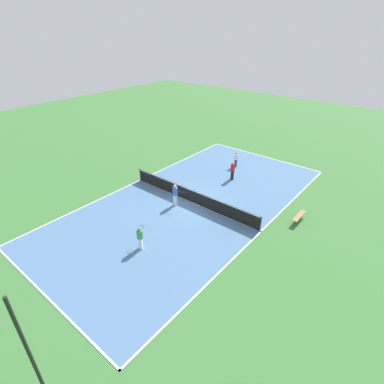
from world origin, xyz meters
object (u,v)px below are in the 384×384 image
(bench, at_px, (299,216))
(player_far_green, at_px, (140,237))
(tennis_ball_far_baseline, at_px, (261,157))
(fence_post_back_left, at_px, (30,354))
(player_near_blue, at_px, (175,193))
(tennis_ball_midcourt, at_px, (175,189))
(tennis_net, at_px, (192,196))
(tennis_ball_left_sideline, at_px, (214,152))
(player_near_white, at_px, (236,159))
(player_coach_red, at_px, (233,169))

(bench, relative_size, player_far_green, 1.12)
(tennis_ball_far_baseline, height_order, fence_post_back_left, fence_post_back_left)
(player_near_blue, relative_size, fence_post_back_left, 0.32)
(tennis_ball_far_baseline, relative_size, tennis_ball_midcourt, 1.00)
(bench, height_order, fence_post_back_left, fence_post_back_left)
(player_near_blue, distance_m, fence_post_back_left, 13.85)
(player_far_green, height_order, tennis_ball_far_baseline, player_far_green)
(tennis_net, height_order, tennis_ball_left_sideline, tennis_net)
(tennis_ball_far_baseline, bearing_deg, tennis_ball_left_sideline, 24.71)
(tennis_ball_far_baseline, xyz_separation_m, fence_post_back_left, (-4.68, 24.89, 2.55))
(player_near_blue, relative_size, tennis_ball_midcourt, 24.61)
(player_near_blue, bearing_deg, fence_post_back_left, -69.09)
(tennis_ball_midcourt, distance_m, tennis_ball_left_sideline, 8.73)
(player_far_green, height_order, tennis_ball_left_sideline, player_far_green)
(player_near_white, bearing_deg, tennis_ball_far_baseline, -26.80)
(player_far_green, height_order, tennis_ball_midcourt, player_far_green)
(player_coach_red, distance_m, player_far_green, 11.22)
(player_near_white, height_order, tennis_ball_left_sideline, player_near_white)
(player_near_white, bearing_deg, tennis_ball_left_sideline, 52.46)
(player_far_green, xyz_separation_m, tennis_ball_far_baseline, (1.09, -17.18, -0.82))
(bench, height_order, player_near_white, player_near_white)
(player_far_green, distance_m, tennis_ball_far_baseline, 17.23)
(player_near_white, bearing_deg, tennis_ball_midcourt, 154.88)
(player_near_blue, height_order, tennis_ball_far_baseline, player_near_blue)
(player_coach_red, relative_size, tennis_ball_far_baseline, 23.82)
(tennis_ball_far_baseline, distance_m, fence_post_back_left, 25.46)
(player_near_blue, height_order, fence_post_back_left, fence_post_back_left)
(bench, height_order, tennis_ball_far_baseline, bench)
(bench, relative_size, player_coach_red, 1.05)
(tennis_net, bearing_deg, player_near_white, -83.04)
(tennis_ball_left_sideline, bearing_deg, bench, 151.08)
(tennis_net, bearing_deg, tennis_ball_left_sideline, -64.01)
(player_coach_red, xyz_separation_m, tennis_ball_far_baseline, (0.34, -5.98, -0.89))
(player_far_green, relative_size, tennis_ball_midcourt, 22.24)
(player_near_blue, xyz_separation_m, player_far_green, (-1.70, 4.98, -0.10))
(tennis_net, xyz_separation_m, tennis_ball_left_sideline, (4.46, -9.15, -0.52))
(player_near_blue, distance_m, player_far_green, 5.26)
(bench, relative_size, player_near_white, 1.22)
(bench, xyz_separation_m, player_near_white, (8.08, -4.86, 0.41))
(player_near_blue, bearing_deg, tennis_ball_left_sideline, 108.41)
(player_near_white, height_order, fence_post_back_left, fence_post_back_left)
(player_far_green, distance_m, fence_post_back_left, 8.69)
(player_coach_red, xyz_separation_m, player_near_blue, (0.95, 6.22, 0.04))
(tennis_ball_midcourt, xyz_separation_m, fence_post_back_left, (-6.89, 14.43, 2.55))
(player_near_white, distance_m, player_far_green, 13.75)
(fence_post_back_left, bearing_deg, tennis_net, -71.58)
(bench, xyz_separation_m, player_near_blue, (7.87, 3.78, 0.59))
(player_far_green, bearing_deg, tennis_ball_left_sideline, -16.39)
(bench, distance_m, player_near_blue, 8.75)
(player_coach_red, bearing_deg, player_near_white, -25.81)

